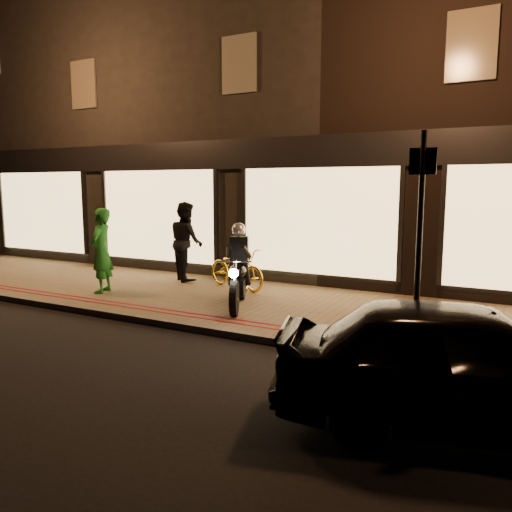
{
  "coord_description": "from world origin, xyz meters",
  "views": [
    {
      "loc": [
        4.01,
        -6.54,
        2.4
      ],
      "look_at": [
        -0.3,
        1.59,
        1.1
      ],
      "focal_mm": 35.0,
      "sensor_mm": 36.0,
      "label": 1
    }
  ],
  "objects_px": {
    "sign_post": "(420,231)",
    "bicycle_gold": "(236,268)",
    "person_green": "(101,251)",
    "motorcycle": "(238,275)",
    "parked_car": "(468,364)"
  },
  "relations": [
    {
      "from": "motorcycle",
      "to": "sign_post",
      "type": "xyz_separation_m",
      "value": [
        3.45,
        -1.09,
        1.06
      ]
    },
    {
      "from": "motorcycle",
      "to": "person_green",
      "type": "distance_m",
      "value": 3.26
    },
    {
      "from": "motorcycle",
      "to": "parked_car",
      "type": "bearing_deg",
      "value": -57.79
    },
    {
      "from": "motorcycle",
      "to": "parked_car",
      "type": "relative_size",
      "value": 0.47
    },
    {
      "from": "sign_post",
      "to": "parked_car",
      "type": "relative_size",
      "value": 0.78
    },
    {
      "from": "person_green",
      "to": "bicycle_gold",
      "type": "bearing_deg",
      "value": 105.82
    },
    {
      "from": "bicycle_gold",
      "to": "person_green",
      "type": "height_order",
      "value": "person_green"
    },
    {
      "from": "bicycle_gold",
      "to": "person_green",
      "type": "relative_size",
      "value": 0.96
    },
    {
      "from": "sign_post",
      "to": "person_green",
      "type": "bearing_deg",
      "value": 172.9
    },
    {
      "from": "person_green",
      "to": "parked_car",
      "type": "xyz_separation_m",
      "value": [
        7.51,
        -2.62,
        -0.37
      ]
    },
    {
      "from": "motorcycle",
      "to": "bicycle_gold",
      "type": "height_order",
      "value": "motorcycle"
    },
    {
      "from": "sign_post",
      "to": "bicycle_gold",
      "type": "distance_m",
      "value": 5.16
    },
    {
      "from": "person_green",
      "to": "sign_post",
      "type": "bearing_deg",
      "value": 62.89
    },
    {
      "from": "sign_post",
      "to": "bicycle_gold",
      "type": "bearing_deg",
      "value": 149.72
    },
    {
      "from": "bicycle_gold",
      "to": "person_green",
      "type": "distance_m",
      "value": 2.93
    }
  ]
}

